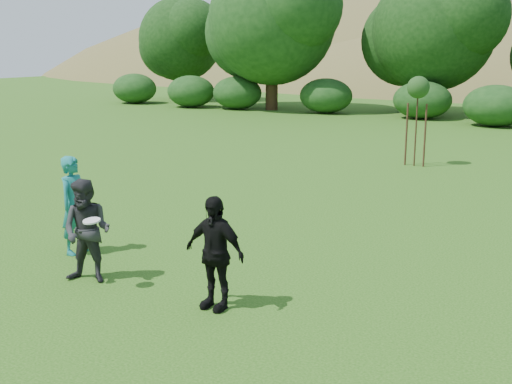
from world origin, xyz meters
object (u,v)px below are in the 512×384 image
Objects in this scene: player_teal at (75,205)px; player_grey at (87,231)px; player_black at (214,253)px; sapling at (418,90)px.

player_teal is 1.07× the size of player_grey.
sapling reaches higher than player_black.
sapling reaches higher than player_grey.
player_black is (3.66, -0.84, -0.07)m from player_teal.
player_grey is 2.38m from player_black.
player_teal is 1.62m from player_grey.
sapling reaches higher than player_teal.
player_grey is 1.01× the size of player_black.
player_teal is 0.64× the size of sapling.
player_black is at bearing -85.97° from sapling.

